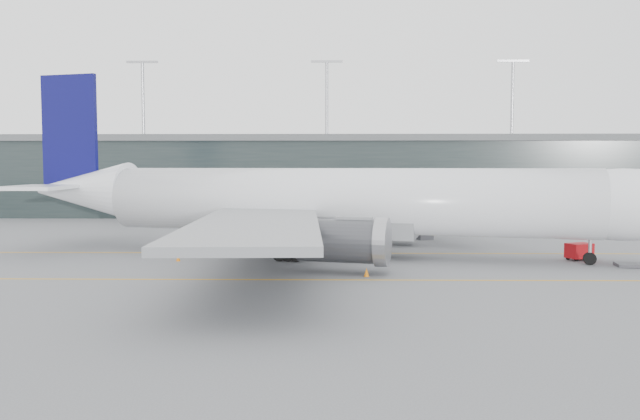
{
  "coord_description": "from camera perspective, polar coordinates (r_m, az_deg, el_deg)",
  "views": [
    {
      "loc": [
        5.68,
        -71.17,
        9.4
      ],
      "look_at": [
        4.58,
        -4.0,
        4.7
      ],
      "focal_mm": 35.0,
      "sensor_mm": 36.0,
      "label": 1
    }
  ],
  "objects": [
    {
      "name": "ground",
      "position": [
        72.02,
        -3.6,
        -3.51
      ],
      "size": [
        320.0,
        320.0,
        0.0
      ],
      "primitive_type": "plane",
      "color": "slate",
      "rests_on": "ground"
    },
    {
      "name": "taxiline_a",
      "position": [
        68.07,
        -3.87,
        -3.94
      ],
      "size": [
        160.0,
        0.25,
        0.02
      ],
      "primitive_type": "cube",
      "color": "orange",
      "rests_on": "ground"
    },
    {
      "name": "taxiline_b",
      "position": [
        52.34,
        -5.34,
        -6.35
      ],
      "size": [
        160.0,
        0.25,
        0.02
      ],
      "primitive_type": "cube",
      "color": "orange",
      "rests_on": "ground"
    },
    {
      "name": "taxiline_lead_main",
      "position": [
        91.66,
        0.51,
        -1.88
      ],
      "size": [
        0.25,
        60.0,
        0.02
      ],
      "primitive_type": "cube",
      "color": "orange",
      "rests_on": "ground"
    },
    {
      "name": "terminal",
      "position": [
        129.31,
        -1.58,
        3.21
      ],
      "size": [
        240.0,
        36.0,
        29.0
      ],
      "color": "#1D2727",
      "rests_on": "ground"
    },
    {
      "name": "main_aircraft",
      "position": [
        65.49,
        1.69,
        0.71
      ],
      "size": [
        70.96,
        65.47,
        20.11
      ],
      "rotation": [
        0.0,
        0.0,
        -0.24
      ],
      "color": "white",
      "rests_on": "ground"
    },
    {
      "name": "jet_bridge",
      "position": [
        93.81,
        6.95,
        1.0
      ],
      "size": [
        15.67,
        43.61,
        6.07
      ],
      "rotation": [
        0.0,
        0.0,
        0.33
      ],
      "color": "#2E2D33",
      "rests_on": "ground"
    },
    {
      "name": "gse_cart",
      "position": [
        68.03,
        22.62,
        -3.45
      ],
      "size": [
        2.91,
        2.46,
        1.69
      ],
      "rotation": [
        0.0,
        0.0,
        0.43
      ],
      "color": "#B70D13",
      "rests_on": "ground"
    },
    {
      "name": "baggage_dolly",
      "position": [
        65.65,
        26.62,
        -4.51
      ],
      "size": [
        3.12,
        2.67,
        0.28
      ],
      "primitive_type": "cube",
      "rotation": [
        0.0,
        0.0,
        -0.17
      ],
      "color": "#3D3C42",
      "rests_on": "ground"
    },
    {
      "name": "uld_a",
      "position": [
        81.94,
        -5.57,
        -1.9
      ],
      "size": [
        2.18,
        1.77,
        1.92
      ],
      "rotation": [
        0.0,
        0.0,
        0.04
      ],
      "color": "#3D3E43",
      "rests_on": "ground"
    },
    {
      "name": "uld_b",
      "position": [
        82.72,
        -4.23,
        -1.86
      ],
      "size": [
        2.48,
        2.25,
        1.85
      ],
      "rotation": [
        0.0,
        0.0,
        0.37
      ],
      "color": "#3D3E43",
      "rests_on": "ground"
    },
    {
      "name": "uld_c",
      "position": [
        82.04,
        -3.47,
        -1.97
      ],
      "size": [
        1.91,
        1.56,
        1.66
      ],
      "rotation": [
        0.0,
        0.0,
        -0.06
      ],
      "color": "#3D3E43",
      "rests_on": "ground"
    },
    {
      "name": "cone_nose",
      "position": [
        71.62,
        23.57,
        -3.57
      ],
      "size": [
        0.48,
        0.48,
        0.76
      ],
      "primitive_type": "cone",
      "color": "#ED3B0D",
      "rests_on": "ground"
    },
    {
      "name": "cone_wing_stbd",
      "position": [
        53.67,
        4.28,
        -5.69
      ],
      "size": [
        0.47,
        0.47,
        0.75
      ],
      "primitive_type": "cone",
      "color": "orange",
      "rests_on": "ground"
    },
    {
      "name": "cone_wing_port",
      "position": [
        82.78,
        2.04,
        -2.25
      ],
      "size": [
        0.49,
        0.49,
        0.77
      ],
      "primitive_type": "cone",
      "color": "#E24D0C",
      "rests_on": "ground"
    },
    {
      "name": "cone_tail",
      "position": [
        63.69,
        -12.84,
        -4.28
      ],
      "size": [
        0.42,
        0.42,
        0.67
      ],
      "primitive_type": "cone",
      "color": "orange",
      "rests_on": "ground"
    }
  ]
}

